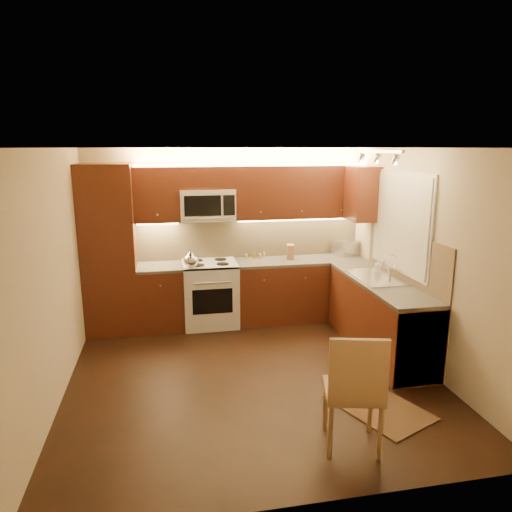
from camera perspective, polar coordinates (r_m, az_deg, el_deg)
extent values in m
cube|color=black|center=(5.45, -0.46, -14.30)|extent=(4.00, 4.00, 0.01)
cube|color=beige|center=(4.84, -0.52, 13.00)|extent=(4.00, 4.00, 0.01)
cube|color=#C1AF8D|center=(6.93, -3.51, 2.60)|extent=(4.00, 0.01, 2.50)
cube|color=#C1AF8D|center=(3.16, 6.26, -10.44)|extent=(4.00, 0.01, 2.50)
cube|color=#C1AF8D|center=(5.05, -23.43, -2.43)|extent=(0.01, 4.00, 2.50)
cube|color=#C1AF8D|center=(5.70, 19.68, -0.43)|extent=(0.01, 4.00, 2.50)
cube|color=#451E0E|center=(6.65, -17.39, 0.69)|extent=(0.70, 0.60, 2.30)
cube|color=#451E0E|center=(6.79, -11.42, -5.01)|extent=(0.62, 0.60, 0.86)
cube|color=#3B3936|center=(6.66, -11.59, -1.33)|extent=(0.62, 0.60, 0.04)
cube|color=#451E0E|center=(7.05, 5.34, -4.11)|extent=(1.92, 0.60, 0.86)
cube|color=#3B3936|center=(6.93, 5.42, -0.56)|extent=(1.92, 0.60, 0.04)
cube|color=#451E0E|center=(6.13, 14.76, -7.17)|extent=(0.60, 2.00, 0.86)
cube|color=#3B3936|center=(5.99, 15.01, -3.13)|extent=(0.60, 2.00, 0.04)
cube|color=silver|center=(5.55, 17.90, -9.54)|extent=(0.58, 0.60, 0.84)
cube|color=tan|center=(6.98, -0.64, 2.29)|extent=(3.30, 0.02, 0.60)
cube|color=tan|center=(6.05, 17.66, -0.03)|extent=(0.02, 2.00, 0.60)
cube|color=#451E0E|center=(6.62, -11.98, 7.32)|extent=(0.62, 0.35, 0.75)
cube|color=#451E0E|center=(6.89, 5.30, 7.76)|extent=(1.92, 0.35, 0.75)
cube|color=#451E0E|center=(6.62, -6.01, 9.44)|extent=(0.76, 0.35, 0.31)
cube|color=#451E0E|center=(6.76, 12.78, 7.39)|extent=(0.35, 0.50, 0.75)
cube|color=silver|center=(6.10, 17.21, 3.95)|extent=(0.03, 1.44, 1.24)
cube|color=silver|center=(6.09, 17.05, 3.94)|extent=(0.02, 1.36, 1.16)
cube|color=silver|center=(5.70, 14.57, 12.20)|extent=(0.04, 1.20, 0.03)
cube|color=silver|center=(7.30, 10.97, 1.02)|extent=(0.44, 0.38, 0.23)
cube|color=#966443|center=(6.90, 4.19, 0.50)|extent=(0.13, 0.18, 0.22)
cylinder|color=silver|center=(7.00, 0.97, 0.20)|extent=(0.05, 0.05, 0.09)
cylinder|color=olive|center=(6.95, -0.21, 0.12)|extent=(0.05, 0.05, 0.10)
cylinder|color=silver|center=(6.89, -1.19, -0.03)|extent=(0.06, 0.06, 0.09)
cylinder|color=#A36330|center=(6.91, 0.47, 0.00)|extent=(0.05, 0.05, 0.08)
imported|color=white|center=(6.34, 14.58, -1.20)|extent=(0.10, 0.11, 0.18)
cube|color=black|center=(5.01, 14.65, -17.33)|extent=(0.97, 1.13, 0.01)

